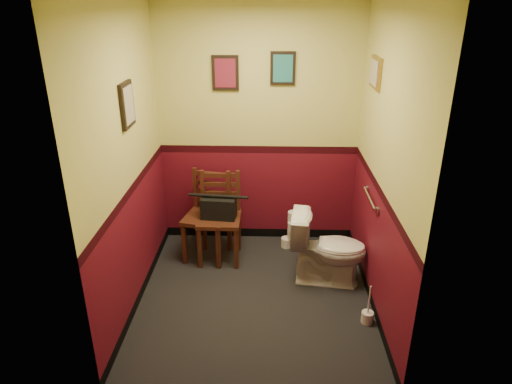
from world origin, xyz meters
TOP-DOWN VIEW (x-y plane):
  - floor at (0.00, 0.00)m, footprint 2.20×2.40m
  - wall_back at (0.00, 1.20)m, footprint 2.20×0.00m
  - wall_front at (0.00, -1.20)m, footprint 2.20×0.00m
  - wall_left at (-1.10, 0.00)m, footprint 0.00×2.40m
  - wall_right at (1.10, 0.00)m, footprint 0.00×2.40m
  - grab_bar at (1.07, 0.25)m, footprint 0.05×0.56m
  - framed_print_back_a at (-0.35, 1.18)m, footprint 0.28×0.04m
  - framed_print_back_b at (0.25, 1.18)m, footprint 0.26×0.04m
  - framed_print_left at (-1.08, 0.10)m, footprint 0.04×0.30m
  - framed_print_right at (1.08, 0.60)m, footprint 0.04×0.34m
  - toilet at (0.72, 0.30)m, footprint 0.80×0.52m
  - toilet_brush at (1.01, -0.35)m, footprint 0.11×0.11m
  - chair_left at (-0.54, 0.77)m, footprint 0.54×0.54m
  - chair_right at (-0.41, 0.74)m, footprint 0.45×0.45m
  - handbag at (-0.41, 0.69)m, footprint 0.38×0.22m
  - tp_stack at (0.40, 0.96)m, footprint 0.26×0.16m

SIDE VIEW (x-z plane):
  - floor at x=0.00m, z-range 0.00..0.00m
  - toilet_brush at x=1.01m, z-range -0.13..0.25m
  - tp_stack at x=0.40m, z-range -0.03..0.41m
  - toilet at x=0.72m, z-range 0.00..0.74m
  - chair_right at x=-0.41m, z-range 0.00..0.97m
  - chair_left at x=-0.54m, z-range 0.00..0.97m
  - handbag at x=-0.41m, z-range 0.49..0.76m
  - grab_bar at x=1.07m, z-range 0.92..0.98m
  - wall_back at x=0.00m, z-range 0.00..2.70m
  - wall_front at x=0.00m, z-range 0.00..2.70m
  - wall_left at x=-1.10m, z-range 0.00..2.70m
  - wall_right at x=1.10m, z-range 0.00..2.70m
  - framed_print_left at x=-1.08m, z-range 1.66..2.04m
  - framed_print_back_a at x=-0.35m, z-range 1.77..2.13m
  - framed_print_back_b at x=0.25m, z-range 1.83..2.17m
  - framed_print_right at x=1.08m, z-range 1.91..2.19m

